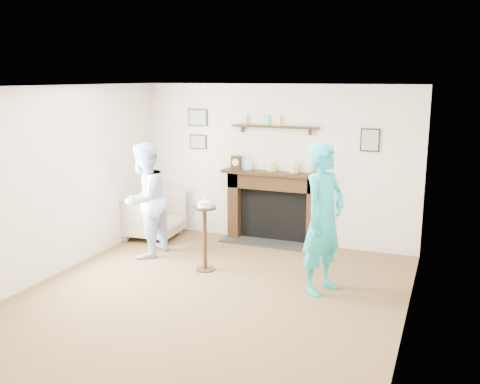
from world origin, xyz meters
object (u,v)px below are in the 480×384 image
at_px(armchair, 154,237).
at_px(man, 147,255).
at_px(woman, 321,290).
at_px(pedestal_table, 205,226).

xyz_separation_m(armchair, man, (0.37, -0.84, 0.00)).
xyz_separation_m(woman, pedestal_table, (-1.66, 0.12, 0.63)).
bearing_deg(woman, armchair, 90.18).
bearing_deg(pedestal_table, armchair, 143.65).
height_order(armchair, man, man).
bearing_deg(man, pedestal_table, 79.35).
relative_size(armchair, woman, 0.47).
bearing_deg(armchair, man, -161.04).
xyz_separation_m(armchair, woman, (3.10, -1.18, 0.00)).
relative_size(man, woman, 0.91).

